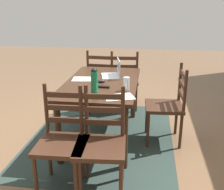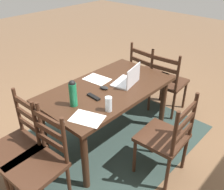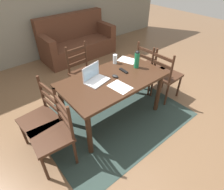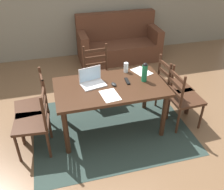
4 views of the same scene
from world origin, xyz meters
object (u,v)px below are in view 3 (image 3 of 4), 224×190
chair_left_far (42,118)px  couch (77,42)px  chair_right_far (150,68)px  tv_remote (124,71)px  water_bottle (137,59)px  laptop (94,77)px  drinking_glass (115,59)px  chair_far_head (84,73)px  chair_left_near (54,135)px  chair_right_near (165,75)px  computer_mouse (115,76)px  dining_table (113,84)px

chair_left_far → couch: (1.83, 2.19, -0.11)m
chair_right_far → tv_remote: (-0.79, -0.12, 0.28)m
couch → water_bottle: 2.43m
tv_remote → laptop: bearing=-5.2°
chair_right_far → couch: couch is taller
drinking_glass → chair_far_head: bearing=124.5°
couch → chair_far_head: bearing=-116.9°
chair_left_near → chair_right_near: same height
laptop → computer_mouse: (0.28, -0.12, -0.04)m
laptop → tv_remote: 0.49m
chair_right_far → water_bottle: water_bottle is taller
couch → tv_remote: couch is taller
chair_left_far → laptop: 0.88m
water_bottle → tv_remote: water_bottle is taller
laptop → water_bottle: (0.72, -0.11, 0.09)m
chair_left_far → chair_right_near: same height
chair_left_far → water_bottle: size_ratio=3.43×
chair_right_near → chair_left_near: bearing=-179.9°
chair_far_head → couch: 1.76m
tv_remote → chair_right_far: bearing=-168.0°
chair_far_head → chair_left_far: same height
drinking_glass → computer_mouse: drinking_glass is taller
chair_far_head → water_bottle: (0.49, -0.79, 0.42)m
dining_table → chair_left_far: size_ratio=1.59×
chair_far_head → drinking_glass: size_ratio=6.42×
chair_far_head → chair_right_near: size_ratio=1.00×
water_bottle → tv_remote: 0.27m
chair_right_far → chair_right_near: same height
chair_left_far → water_bottle: (1.53, -0.16, 0.42)m
chair_left_near → couch: couch is taller
water_bottle → laptop: bearing=171.4°
water_bottle → tv_remote: bearing=171.1°
chair_left_near → chair_left_far: (-0.00, 0.35, 0.00)m
chair_left_near → couch: bearing=54.1°
dining_table → chair_far_head: bearing=90.2°
dining_table → laptop: laptop is taller
couch → laptop: size_ratio=4.99×
chair_left_near → computer_mouse: 1.14m
chair_right_near → laptop: laptop is taller
chair_left_near → couch: size_ratio=0.53×
chair_left_far → chair_right_near: bearing=-9.4°
chair_far_head → chair_left_far: bearing=-149.1°
chair_left_near → tv_remote: bearing=9.7°
couch → chair_right_near: bearing=-84.3°
chair_left_far → drinking_glass: 1.42m
chair_right_near → water_bottle: (-0.56, 0.18, 0.42)m
chair_right_far → computer_mouse: bearing=-170.2°
computer_mouse → chair_left_far: bearing=156.2°
chair_right_far → water_bottle: 0.71m
laptop → drinking_glass: laptop is taller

